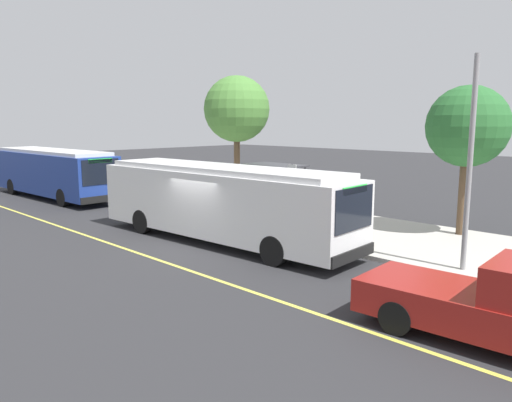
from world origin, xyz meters
TOP-DOWN VIEW (x-y plane):
  - ground_plane at (0.00, 0.00)m, footprint 120.00×120.00m
  - sidewalk_curb at (0.00, 6.00)m, footprint 44.00×6.40m
  - lane_stripe_center at (0.00, -2.20)m, footprint 36.00×0.14m
  - transit_bus_main at (0.05, 1.01)m, footprint 11.83×3.20m
  - transit_bus_second at (-15.65, 1.24)m, footprint 11.36×2.96m
  - pickup_truck at (10.91, -0.90)m, footprint 5.51×2.32m
  - bus_shelter at (-1.70, 5.96)m, footprint 2.90×1.60m
  - waiting_bench at (-1.76, 5.92)m, footprint 1.60×0.48m
  - route_sign_post at (1.37, 3.66)m, footprint 0.44×0.08m
  - pedestrian_commuter at (0.43, 4.15)m, footprint 0.24×0.40m
  - street_tree_near_shelter at (6.43, 8.17)m, footprint 3.16×3.16m
  - street_tree_upstreet at (-7.07, 8.57)m, footprint 3.83×3.83m
  - utility_pole at (8.42, 3.46)m, footprint 0.16×0.16m

SIDE VIEW (x-z plane):
  - ground_plane at x=0.00m, z-range 0.00..0.00m
  - lane_stripe_center at x=0.00m, z-range 0.00..0.01m
  - sidewalk_curb at x=0.00m, z-range 0.00..0.15m
  - waiting_bench at x=-1.76m, z-range 0.16..1.11m
  - pickup_truck at x=10.91m, z-range -0.07..1.78m
  - pedestrian_commuter at x=0.43m, z-range 0.27..1.96m
  - transit_bus_second at x=-15.65m, z-range 0.14..3.09m
  - transit_bus_main at x=0.05m, z-range 0.14..3.09m
  - bus_shelter at x=-1.70m, z-range 0.68..3.16m
  - route_sign_post at x=1.37m, z-range 0.56..3.36m
  - utility_pole at x=8.42m, z-range 0.15..6.55m
  - street_tree_near_shelter at x=6.43m, z-range 1.47..7.34m
  - street_tree_upstreet at x=-7.07m, z-range 1.76..8.89m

